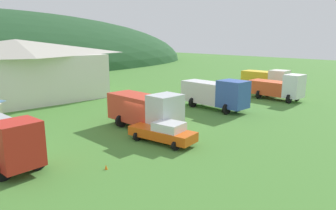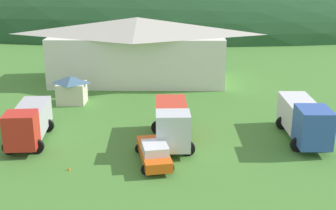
# 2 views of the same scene
# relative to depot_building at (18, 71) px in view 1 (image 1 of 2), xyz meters

# --- Properties ---
(ground_plane) EXTENTS (200.00, 200.00, 0.00)m
(ground_plane) POSITION_rel_depot_building_xyz_m (3.83, -18.78, -3.89)
(ground_plane) COLOR #477F33
(depot_building) EXTENTS (21.26, 9.05, 7.54)m
(depot_building) POSITION_rel_depot_building_xyz_m (0.00, 0.00, 0.00)
(depot_building) COLOR white
(depot_building) RESTS_ON ground
(crane_truck_red) EXTENTS (3.47, 7.42, 3.18)m
(crane_truck_red) POSITION_rel_depot_building_xyz_m (-7.03, -18.80, -2.22)
(crane_truck_red) COLOR red
(crane_truck_red) RESTS_ON ground
(tow_truck_silver) EXTENTS (3.46, 7.36, 3.32)m
(tow_truck_silver) POSITION_rel_depot_building_xyz_m (4.16, -18.83, -2.12)
(tow_truck_silver) COLOR silver
(tow_truck_silver) RESTS_ON ground
(box_truck_blue) EXTENTS (3.21, 7.83, 3.38)m
(box_truck_blue) POSITION_rel_depot_building_xyz_m (14.58, -18.07, -2.07)
(box_truck_blue) COLOR #3356AD
(box_truck_blue) RESTS_ON ground
(heavy_rig_white) EXTENTS (3.39, 6.65, 3.36)m
(heavy_rig_white) POSITION_rel_depot_building_xyz_m (24.55, -20.13, -2.26)
(heavy_rig_white) COLOR white
(heavy_rig_white) RESTS_ON ground
(heavy_rig_striped) EXTENTS (3.59, 6.81, 3.19)m
(heavy_rig_striped) POSITION_rel_depot_building_xyz_m (29.43, -15.55, -2.14)
(heavy_rig_striped) COLOR silver
(heavy_rig_striped) RESTS_ON ground
(service_pickup_orange) EXTENTS (2.95, 5.51, 1.66)m
(service_pickup_orange) POSITION_rel_depot_building_xyz_m (2.94, -22.46, -3.06)
(service_pickup_orange) COLOR #E55A14
(service_pickup_orange) RESTS_ON ground
(traffic_cone_near_pickup) EXTENTS (0.36, 0.36, 0.60)m
(traffic_cone_near_pickup) POSITION_rel_depot_building_xyz_m (-2.81, -23.71, -3.89)
(traffic_cone_near_pickup) COLOR orange
(traffic_cone_near_pickup) RESTS_ON ground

